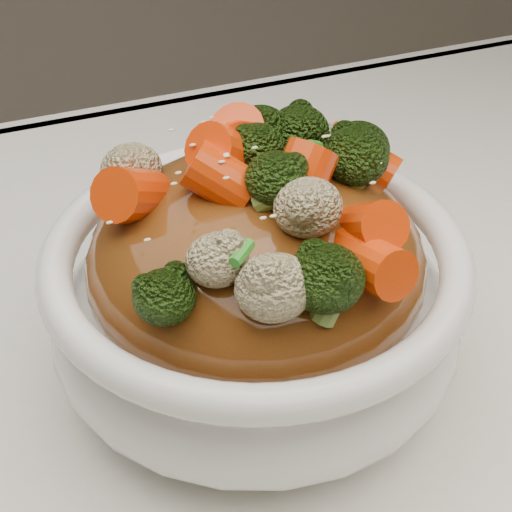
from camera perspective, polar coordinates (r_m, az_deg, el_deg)
name	(u,v)px	position (r m, az deg, el deg)	size (l,w,h in m)	color
tablecloth	(347,435)	(0.45, 6.62, -12.83)	(1.20, 0.80, 0.04)	white
bowl	(256,304)	(0.43, 0.00, -3.55)	(0.22, 0.22, 0.09)	white
sauce_base	(256,261)	(0.41, 0.00, -0.34)	(0.18, 0.18, 0.10)	#603110
carrots	(256,154)	(0.38, 0.00, 7.45)	(0.18, 0.18, 0.05)	#DE3A07
broccoli	(256,156)	(0.38, 0.00, 7.31)	(0.18, 0.18, 0.05)	black
cauliflower	(256,159)	(0.38, 0.00, 7.04)	(0.18, 0.18, 0.04)	#C3B485
scallions	(256,152)	(0.38, 0.00, 7.59)	(0.13, 0.13, 0.02)	#26831E
sesame_seeds	(256,152)	(0.38, 0.00, 7.59)	(0.16, 0.16, 0.01)	beige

